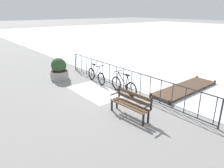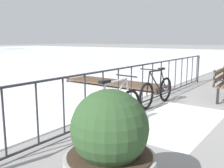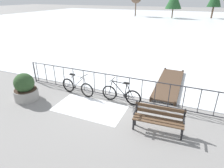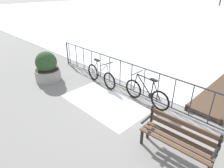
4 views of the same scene
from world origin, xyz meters
TOP-DOWN VIEW (x-y plane):
  - ground_plane at (0.00, 0.00)m, footprint 160.00×160.00m
  - frozen_pond at (0.00, 28.40)m, footprint 80.00×56.00m
  - snow_patch at (-0.68, -1.20)m, footprint 2.80×1.49m
  - railing_fence at (0.00, 0.00)m, footprint 9.06×0.06m
  - bicycle_near_railing at (0.29, -0.26)m, footprint 1.71×0.52m
  - bicycle_second at (-1.76, -0.35)m, footprint 1.71×0.52m
  - park_bench at (2.05, -1.52)m, footprint 1.63×0.57m
  - planter_with_shrub at (-3.54, -1.58)m, footprint 0.99×0.99m
  - wooden_dock at (1.91, 2.23)m, footprint 1.10×3.96m

SIDE VIEW (x-z plane):
  - ground_plane at x=0.00m, z-range 0.00..0.00m
  - snow_patch at x=-0.68m, z-range 0.00..0.01m
  - frozen_pond at x=0.00m, z-range 0.00..0.03m
  - wooden_dock at x=1.91m, z-range 0.02..0.22m
  - bicycle_near_railing at x=0.29m, z-range -0.12..0.86m
  - bicycle_second at x=-1.76m, z-range -0.12..0.86m
  - park_bench at x=2.05m, z-range 0.07..0.96m
  - planter_with_shrub at x=-3.54m, z-range -0.06..1.11m
  - railing_fence at x=0.00m, z-range 0.02..1.09m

